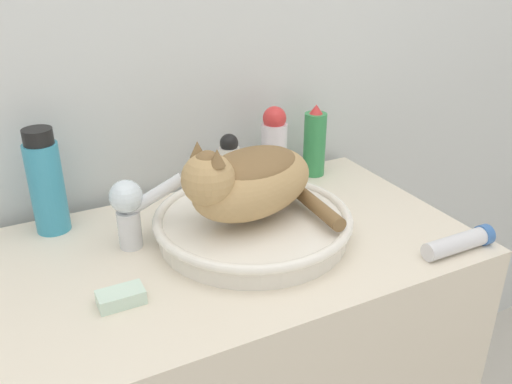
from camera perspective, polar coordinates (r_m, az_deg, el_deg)
wall_back at (r=1.22m, az=-9.43°, el=16.73°), size 8.00×0.05×2.40m
sink_basin at (r=1.06m, az=-0.34°, el=-3.32°), size 0.39×0.39×0.05m
cat at (r=1.01m, az=-0.80°, el=1.31°), size 0.30×0.26×0.17m
faucet at (r=1.03m, az=-12.96°, el=-1.53°), size 0.14×0.08×0.15m
deodorant_stick at (r=1.23m, az=-2.81°, el=3.00°), size 0.05×0.05×0.14m
lotion_bottle_white at (r=1.27m, az=1.92°, el=4.89°), size 0.06×0.06×0.19m
spray_bottle_trigger at (r=1.33m, az=6.19°, el=5.18°), size 0.05×0.05×0.18m
mouthwash_bottle at (r=1.13m, az=-21.21°, el=0.89°), size 0.07×0.07×0.21m
cream_tube at (r=1.09m, az=20.60°, el=-5.02°), size 0.15×0.04×0.04m
soap_bar at (r=0.91m, az=-14.03°, el=-10.69°), size 0.07×0.04×0.02m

